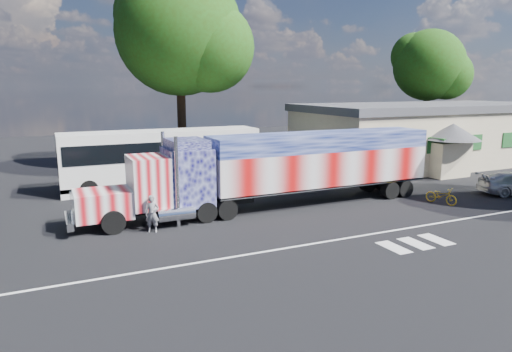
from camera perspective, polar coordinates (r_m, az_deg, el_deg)
name	(u,v)px	position (r m, az deg, el deg)	size (l,w,h in m)	color
ground	(282,225)	(22.46, 3.21, -6.11)	(100.00, 100.00, 0.00)	black
lane_markings	(357,243)	(20.33, 12.56, -8.23)	(30.00, 2.67, 0.01)	silver
semi_truck	(282,167)	(25.32, 3.28, 1.10)	(20.48, 3.24, 4.37)	black
coach_bus	(163,158)	(31.22, -11.58, 2.26)	(13.01, 3.03, 3.78)	white
hall_building	(426,134)	(42.47, 20.54, 4.97)	(22.40, 12.80, 5.20)	beige
woman	(152,214)	(21.64, -12.85, -4.64)	(0.64, 0.42, 1.75)	slate
bicycle	(441,196)	(28.32, 22.14, -2.28)	(0.65, 1.85, 0.97)	gold
tree_n_mid	(181,32)	(37.73, -9.31, 17.28)	(10.41, 9.92, 15.82)	black
tree_far_ne	(430,66)	(53.70, 20.96, 12.73)	(7.92, 7.54, 12.66)	black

